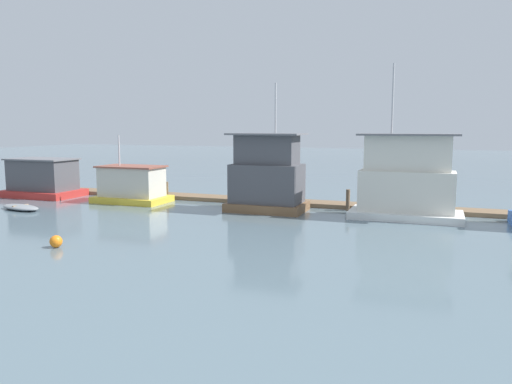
% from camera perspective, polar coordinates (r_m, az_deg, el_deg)
% --- Properties ---
extents(ground_plane, '(200.00, 200.00, 0.00)m').
position_cam_1_polar(ground_plane, '(34.77, 0.57, -2.08)').
color(ground_plane, slate).
extents(dock_walkway, '(51.00, 2.03, 0.30)m').
position_cam_1_polar(dock_walkway, '(37.75, 2.22, -1.09)').
color(dock_walkway, brown).
rests_on(dock_walkway, ground_plane).
extents(houseboat_red, '(6.05, 3.92, 3.17)m').
position_cam_1_polar(houseboat_red, '(45.05, -23.17, 1.40)').
color(houseboat_red, red).
rests_on(houseboat_red, ground_plane).
extents(houseboat_yellow, '(5.48, 3.39, 5.13)m').
position_cam_1_polar(houseboat_yellow, '(39.41, -14.00, 0.75)').
color(houseboat_yellow, gold).
rests_on(houseboat_yellow, ground_plane).
extents(houseboat_brown, '(5.28, 3.37, 8.67)m').
position_cam_1_polar(houseboat_brown, '(34.15, 1.26, 1.76)').
color(houseboat_brown, brown).
rests_on(houseboat_brown, ground_plane).
extents(houseboat_white, '(6.88, 3.40, 9.66)m').
position_cam_1_polar(houseboat_white, '(32.72, 16.83, 1.05)').
color(houseboat_white, white).
rests_on(houseboat_white, ground_plane).
extents(dinghy_grey, '(3.84, 2.13, 0.36)m').
position_cam_1_polar(dinghy_grey, '(38.55, -25.31, -1.59)').
color(dinghy_grey, gray).
rests_on(dinghy_grey, ground_plane).
extents(mooring_post_near_left, '(0.28, 0.28, 1.47)m').
position_cam_1_polar(mooring_post_near_left, '(35.08, 10.46, -0.90)').
color(mooring_post_near_left, brown).
rests_on(mooring_post_near_left, ground_plane).
extents(mooring_post_near_right, '(0.20, 0.20, 1.45)m').
position_cam_1_polar(mooring_post_near_right, '(40.04, -10.12, 0.13)').
color(mooring_post_near_right, brown).
rests_on(mooring_post_near_right, ground_plane).
extents(buoy_orange, '(0.60, 0.60, 0.60)m').
position_cam_1_polar(buoy_orange, '(25.99, -21.89, -5.26)').
color(buoy_orange, orange).
rests_on(buoy_orange, ground_plane).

